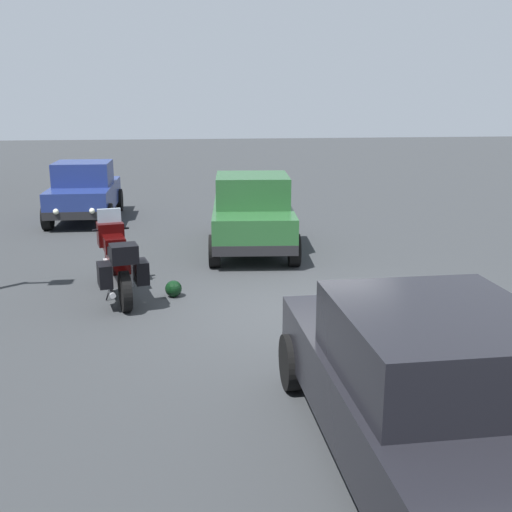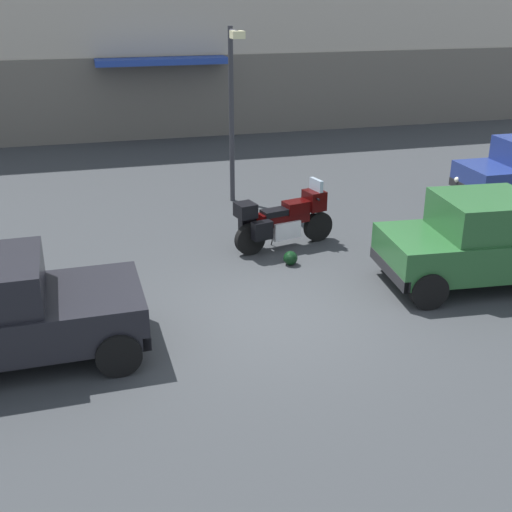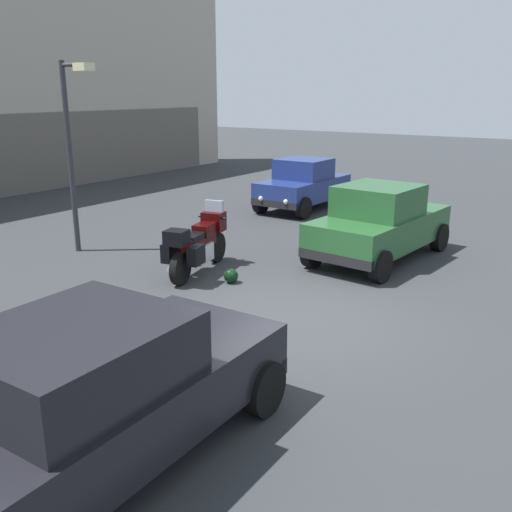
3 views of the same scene
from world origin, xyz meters
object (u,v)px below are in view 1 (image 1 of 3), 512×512
object	(u,v)px
car_sedan_far	(432,394)
car_compact_side	(84,191)
motorcycle	(117,261)
car_hatchback_near	(252,213)
helmet	(173,289)

from	to	relation	value
car_sedan_far	car_compact_side	distance (m)	13.14
motorcycle	car_compact_side	bearing A→B (deg)	-0.76
car_hatchback_near	car_sedan_far	distance (m)	8.46
motorcycle	car_hatchback_near	world-z (taller)	car_hatchback_near
helmet	car_sedan_far	bearing A→B (deg)	-156.93
helmet	car_hatchback_near	distance (m)	3.62
motorcycle	car_compact_side	xyz separation A→B (m)	(6.85, 1.50, 0.15)
car_sedan_far	motorcycle	bearing A→B (deg)	-150.98
car_compact_side	helmet	bearing A→B (deg)	19.65
car_sedan_far	car_compact_side	size ratio (longest dim) A/B	1.32
helmet	car_sedan_far	xyz separation A→B (m)	(-5.31, -2.26, 0.64)
car_hatchback_near	car_sedan_far	size ratio (longest dim) A/B	0.86
motorcycle	car_compact_side	world-z (taller)	car_compact_side
car_sedan_far	car_compact_side	bearing A→B (deg)	-160.40
motorcycle	helmet	size ratio (longest dim) A/B	7.97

